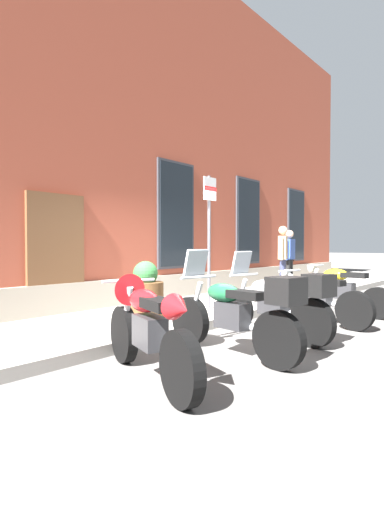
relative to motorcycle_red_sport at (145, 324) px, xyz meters
name	(u,v)px	position (x,y,z in m)	size (l,w,h in m)	color
ground_plane	(219,328)	(2.53, 0.94, -0.57)	(140.00, 140.00, 0.00)	#565451
sidewalk	(166,315)	(2.53, 2.17, -0.50)	(27.82, 2.46, 0.16)	gray
brick_pub_facade	(30,142)	(2.53, 7.33, 3.60)	(21.82, 7.95, 8.37)	brown
motorcycle_red_sport	(145,324)	(0.00, 0.00, 0.00)	(0.93, 2.06, 1.06)	black
motorcycle_green_touring	(236,313)	(1.27, -0.27, -0.02)	(0.72, 2.17, 1.33)	black
motorcycle_silver_touring	(276,303)	(2.45, -0.17, -0.04)	(0.77, 2.11, 1.29)	black
motorcycle_grey_naked	(314,297)	(3.91, -0.12, -0.10)	(0.63, 2.10, 0.93)	black
motorcycle_yellow_naked	(339,290)	(5.17, -0.09, -0.09)	(0.62, 2.05, 0.98)	black
pedestrian_tan_coat	(283,255)	(6.77, 2.01, 0.57)	(0.63, 0.37, 1.74)	#2D3351
pedestrian_blue_top	(289,256)	(7.70, 2.29, 0.52)	(0.66, 0.25, 1.67)	black
parking_sign	(209,223)	(3.26, 1.73, 1.23)	(0.36, 0.07, 2.57)	#4C4C51
barrel_planter	(146,295)	(1.59, 1.73, 0.00)	(0.61, 0.61, 0.97)	brown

